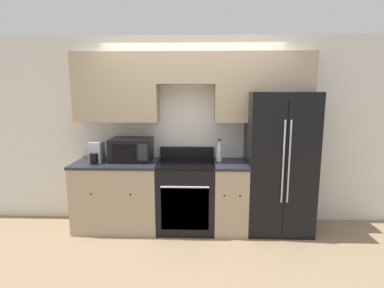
{
  "coord_description": "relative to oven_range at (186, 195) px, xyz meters",
  "views": [
    {
      "loc": [
        0.12,
        -3.56,
        1.84
      ],
      "look_at": [
        0.0,
        0.31,
        1.17
      ],
      "focal_mm": 28.0,
      "sensor_mm": 36.0,
      "label": 1
    }
  ],
  "objects": [
    {
      "name": "ground_plane",
      "position": [
        0.08,
        -0.31,
        -0.46
      ],
      "size": [
        12.0,
        12.0,
        0.0
      ],
      "primitive_type": "plane",
      "color": "#937A5B"
    },
    {
      "name": "wall_back",
      "position": [
        0.08,
        0.27,
        1.08
      ],
      "size": [
        8.0,
        0.39,
        2.6
      ],
      "color": "silver",
      "rests_on": "ground_plane"
    },
    {
      "name": "lower_cabinets_left",
      "position": [
        -0.93,
        -0.0,
        -0.0
      ],
      "size": [
        1.13,
        0.64,
        0.92
      ],
      "color": "tan",
      "rests_on": "ground_plane"
    },
    {
      "name": "lower_cabinets_right",
      "position": [
        0.59,
        -0.0,
        -0.0
      ],
      "size": [
        0.45,
        0.64,
        0.92
      ],
      "color": "tan",
      "rests_on": "ground_plane"
    },
    {
      "name": "oven_range",
      "position": [
        0.0,
        0.0,
        0.0
      ],
      "size": [
        0.75,
        0.65,
        1.08
      ],
      "color": "black",
      "rests_on": "ground_plane"
    },
    {
      "name": "refrigerator",
      "position": [
        1.22,
        0.07,
        0.46
      ],
      "size": [
        0.84,
        0.8,
        1.84
      ],
      "color": "black",
      "rests_on": "ground_plane"
    },
    {
      "name": "microwave",
      "position": [
        -0.75,
        0.09,
        0.61
      ],
      "size": [
        0.55,
        0.4,
        0.31
      ],
      "color": "black",
      "rests_on": "lower_cabinets_left"
    },
    {
      "name": "bottle",
      "position": [
        0.44,
        0.1,
        0.57
      ],
      "size": [
        0.07,
        0.07,
        0.3
      ],
      "color": "silver",
      "rests_on": "lower_cabinets_right"
    },
    {
      "name": "electric_kettle",
      "position": [
        -1.19,
        -0.01,
        0.58
      ],
      "size": [
        0.15,
        0.28,
        0.27
      ],
      "color": "#B7B7BC",
      "rests_on": "lower_cabinets_left"
    }
  ]
}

